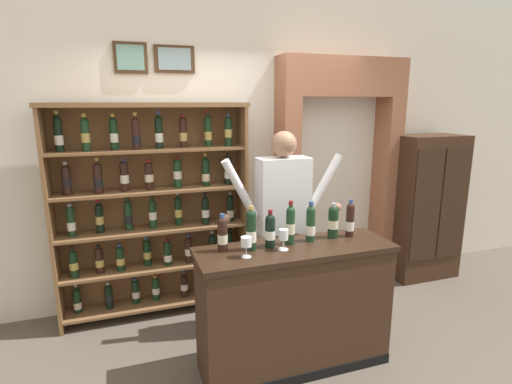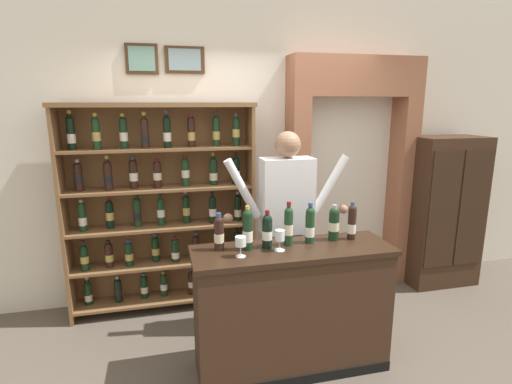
% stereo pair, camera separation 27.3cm
% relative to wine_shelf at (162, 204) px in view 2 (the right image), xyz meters
% --- Properties ---
extents(ground_plane, '(14.00, 14.00, 0.02)m').
position_rel_wine_shelf_xyz_m(ground_plane, '(0.85, -1.18, -1.07)').
color(ground_plane, brown).
extents(back_wall, '(12.00, 0.19, 3.09)m').
position_rel_wine_shelf_xyz_m(back_wall, '(0.85, 0.29, 0.48)').
color(back_wall, silver).
rests_on(back_wall, ground).
extents(wine_shelf, '(1.77, 0.33, 2.00)m').
position_rel_wine_shelf_xyz_m(wine_shelf, '(0.00, 0.00, 0.00)').
color(wine_shelf, brown).
rests_on(wine_shelf, ground).
extents(archway_doorway, '(1.41, 0.45, 2.45)m').
position_rel_wine_shelf_xyz_m(archway_doorway, '(1.98, 0.15, 0.35)').
color(archway_doorway, '#935B42').
rests_on(archway_doorway, ground).
extents(side_cabinet, '(0.77, 0.48, 1.65)m').
position_rel_wine_shelf_xyz_m(side_cabinet, '(3.02, -0.12, -0.24)').
color(side_cabinet, '#382316').
rests_on(side_cabinet, ground).
extents(tasting_counter, '(1.47, 0.49, 0.97)m').
position_rel_wine_shelf_xyz_m(tasting_counter, '(0.91, -1.18, -0.58)').
color(tasting_counter, '#382316').
rests_on(tasting_counter, ground).
extents(shopkeeper, '(1.12, 0.22, 1.77)m').
position_rel_wine_shelf_xyz_m(shopkeeper, '(1.04, -0.63, 0.04)').
color(shopkeeper, '#2D3347').
rests_on(shopkeeper, ground).
extents(tasting_bottle_rosso, '(0.07, 0.07, 0.27)m').
position_rel_wine_shelf_xyz_m(tasting_bottle_rosso, '(0.39, -1.09, 0.04)').
color(tasting_bottle_rosso, black).
rests_on(tasting_bottle_rosso, tasting_counter).
extents(tasting_bottle_super_tuscan, '(0.07, 0.07, 0.32)m').
position_rel_wine_shelf_xyz_m(tasting_bottle_super_tuscan, '(0.58, -1.13, 0.06)').
color(tasting_bottle_super_tuscan, black).
rests_on(tasting_bottle_super_tuscan, tasting_counter).
extents(tasting_bottle_riserva, '(0.07, 0.07, 0.28)m').
position_rel_wine_shelf_xyz_m(tasting_bottle_riserva, '(0.73, -1.13, 0.04)').
color(tasting_bottle_riserva, black).
rests_on(tasting_bottle_riserva, tasting_counter).
extents(tasting_bottle_chianti, '(0.07, 0.07, 0.33)m').
position_rel_wine_shelf_xyz_m(tasting_bottle_chianti, '(0.90, -1.11, 0.06)').
color(tasting_bottle_chianti, '#19381E').
rests_on(tasting_bottle_chianti, tasting_counter).
extents(tasting_bottle_vin_santo, '(0.07, 0.07, 0.31)m').
position_rel_wine_shelf_xyz_m(tasting_bottle_vin_santo, '(1.07, -1.10, 0.05)').
color(tasting_bottle_vin_santo, '#19381E').
rests_on(tasting_bottle_vin_santo, tasting_counter).
extents(tasting_bottle_grappa, '(0.08, 0.08, 0.28)m').
position_rel_wine_shelf_xyz_m(tasting_bottle_grappa, '(1.27, -1.08, 0.04)').
color(tasting_bottle_grappa, black).
rests_on(tasting_bottle_grappa, tasting_counter).
extents(tasting_bottle_brunello, '(0.07, 0.07, 0.29)m').
position_rel_wine_shelf_xyz_m(tasting_bottle_brunello, '(1.41, -1.10, 0.04)').
color(tasting_bottle_brunello, black).
rests_on(tasting_bottle_brunello, tasting_counter).
extents(wine_glass_center, '(0.08, 0.08, 0.14)m').
position_rel_wine_shelf_xyz_m(wine_glass_center, '(0.51, -1.25, 0.01)').
color(wine_glass_center, silver).
rests_on(wine_glass_center, tasting_counter).
extents(wine_glass_right, '(0.08, 0.08, 0.15)m').
position_rel_wine_shelf_xyz_m(wine_glass_right, '(0.80, -1.21, 0.01)').
color(wine_glass_right, silver).
rests_on(wine_glass_right, tasting_counter).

